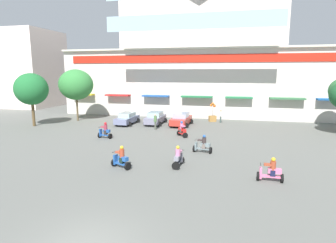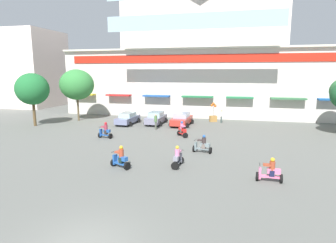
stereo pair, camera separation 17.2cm
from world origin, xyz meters
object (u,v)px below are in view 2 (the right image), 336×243
at_px(plaza_tree_2, 32,89).
at_px(balloon_vendor_cart, 213,115).
at_px(parked_car_0, 128,118).
at_px(scooter_rider_1, 270,172).
at_px(pedestrian_1, 221,115).
at_px(parked_car_2, 182,119).
at_px(scooter_rider_2, 178,158).
at_px(scooter_rider_0, 203,145).
at_px(scooter_rider_4, 182,130).
at_px(plaza_tree_0, 77,85).
at_px(parked_car_1, 156,118).
at_px(scooter_rider_6, 105,131).
at_px(pedestrian_0, 156,121).
at_px(scooter_rider_3, 120,159).

height_order(plaza_tree_2, balloon_vendor_cart, plaza_tree_2).
distance_m(parked_car_0, scooter_rider_1, 21.39).
bearing_deg(balloon_vendor_cart, pedestrian_1, -33.74).
height_order(parked_car_2, scooter_rider_2, parked_car_2).
xyz_separation_m(scooter_rider_0, scooter_rider_4, (-2.62, 5.17, 0.04)).
distance_m(scooter_rider_0, balloon_vendor_cart, 14.56).
bearing_deg(pedestrian_1, plaza_tree_0, -171.64).
relative_size(parked_car_1, scooter_rider_6, 2.67).
height_order(scooter_rider_0, balloon_vendor_cart, balloon_vendor_cart).
height_order(scooter_rider_4, pedestrian_0, pedestrian_0).
xyz_separation_m(scooter_rider_3, pedestrian_1, (5.65, 18.75, 0.31)).
xyz_separation_m(plaza_tree_2, scooter_rider_2, (19.51, -10.39, -3.74)).
bearing_deg(scooter_rider_1, parked_car_1, 125.54).
xyz_separation_m(scooter_rider_0, pedestrian_0, (-6.15, 7.93, 0.40)).
height_order(plaza_tree_0, scooter_rider_0, plaza_tree_0).
relative_size(parked_car_0, parked_car_1, 1.01).
bearing_deg(scooter_rider_4, plaza_tree_2, 175.34).
xyz_separation_m(plaza_tree_0, scooter_rider_6, (7.90, -8.36, -4.05)).
height_order(pedestrian_0, balloon_vendor_cart, balloon_vendor_cart).
bearing_deg(plaza_tree_2, scooter_rider_0, -17.75).
xyz_separation_m(parked_car_0, parked_car_1, (3.36, 0.87, 0.04)).
bearing_deg(pedestrian_1, scooter_rider_1, -78.66).
bearing_deg(plaza_tree_2, parked_car_1, 17.99).
relative_size(pedestrian_0, balloon_vendor_cart, 0.70).
bearing_deg(pedestrian_1, parked_car_2, -147.55).
xyz_separation_m(scooter_rider_2, balloon_vendor_cart, (0.93, 18.30, 0.28)).
xyz_separation_m(plaza_tree_2, scooter_rider_6, (11.00, -3.87, -3.70)).
bearing_deg(pedestrian_0, scooter_rider_6, -125.05).
bearing_deg(parked_car_1, scooter_rider_0, -57.65).
bearing_deg(plaza_tree_0, scooter_rider_3, -51.53).
relative_size(parked_car_2, scooter_rider_3, 2.85).
height_order(plaza_tree_0, balloon_vendor_cart, plaza_tree_0).
height_order(parked_car_1, scooter_rider_6, scooter_rider_6).
relative_size(scooter_rider_4, pedestrian_1, 0.94).
bearing_deg(plaza_tree_2, scooter_rider_2, -28.04).
bearing_deg(pedestrian_1, scooter_rider_6, -133.51).
bearing_deg(scooter_rider_0, parked_car_2, 109.08).
xyz_separation_m(pedestrian_0, balloon_vendor_cart, (5.83, 6.62, -0.11)).
bearing_deg(parked_car_0, scooter_rider_3, -70.11).
xyz_separation_m(scooter_rider_1, scooter_rider_3, (-9.45, 0.18, 0.03)).
height_order(plaza_tree_0, pedestrian_0, plaza_tree_0).
distance_m(parked_car_0, scooter_rider_6, 7.48).
bearing_deg(parked_car_1, scooter_rider_2, -68.74).
bearing_deg(scooter_rider_1, plaza_tree_0, 143.84).
bearing_deg(scooter_rider_0, parked_car_0, 135.44).
height_order(plaza_tree_2, scooter_rider_6, plaza_tree_2).
distance_m(plaza_tree_2, scooter_rider_6, 12.23).
relative_size(scooter_rider_2, scooter_rider_6, 0.95).
relative_size(plaza_tree_0, balloon_vendor_cart, 2.66).
xyz_separation_m(parked_car_2, scooter_rider_2, (2.53, -14.71, -0.14)).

